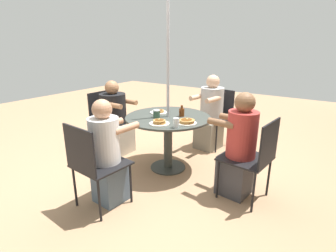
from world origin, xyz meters
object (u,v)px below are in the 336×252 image
object	(u,v)px
patio_chair_east	(254,155)
pancake_plate_b	(187,122)
diner_east	(238,149)
diner_south	(210,116)
patio_table	(168,127)
pancake_plate_a	(159,112)
patio_chair_south	(216,114)
diner_north	(108,156)
patio_chair_west	(107,117)
syrup_bottle	(182,112)
coffee_cup	(157,114)
pancake_plate_c	(159,122)
drinking_glass_a	(176,123)
diner_west	(115,121)
patio_chair_north	(93,162)

from	to	relation	value
patio_chair_east	pancake_plate_b	distance (m)	0.84
diner_east	diner_south	distance (m)	1.38
patio_table	pancake_plate_a	distance (m)	0.27
patio_chair_south	diner_north	bearing A→B (deg)	91.68
diner_east	patio_chair_south	size ratio (longest dim) A/B	1.28
patio_chair_west	syrup_bottle	distance (m)	1.33
patio_chair_west	diner_south	bearing A→B (deg)	127.49
coffee_cup	diner_east	bearing A→B (deg)	90.66
patio_table	diner_east	bearing A→B (deg)	83.88
diner_east	pancake_plate_c	distance (m)	0.93
pancake_plate_a	drinking_glass_a	world-z (taller)	drinking_glass_a
pancake_plate_c	drinking_glass_a	world-z (taller)	drinking_glass_a
pancake_plate_a	patio_chair_east	bearing A→B (deg)	81.52
patio_chair_west	pancake_plate_c	world-z (taller)	patio_chair_west
pancake_plate_c	diner_west	bearing A→B (deg)	-107.72
patio_table	pancake_plate_a	xyz separation A→B (m)	(-0.08, -0.20, 0.16)
patio_chair_east	pancake_plate_c	xyz separation A→B (m)	(0.20, -1.06, 0.22)
patio_chair_north	pancake_plate_c	bearing A→B (deg)	81.58
pancake_plate_a	coffee_cup	xyz separation A→B (m)	(0.20, 0.11, 0.03)
diner_west	coffee_cup	size ratio (longest dim) A/B	11.30
drinking_glass_a	coffee_cup	bearing A→B (deg)	-116.28
patio_chair_north	diner_south	size ratio (longest dim) A/B	0.78
patio_chair_south	pancake_plate_a	xyz separation A→B (m)	(1.08, -0.36, 0.21)
patio_table	patio_chair_south	xyz separation A→B (m)	(-1.16, 0.16, -0.05)
diner_south	pancake_plate_b	size ratio (longest dim) A/B	4.89
patio_chair_north	coffee_cup	size ratio (longest dim) A/B	9.32
pancake_plate_b	drinking_glass_a	size ratio (longest dim) A/B	2.13
pancake_plate_b	pancake_plate_a	bearing A→B (deg)	-110.27
pancake_plate_c	drinking_glass_a	xyz separation A→B (m)	(0.00, 0.23, 0.04)
patio_chair_west	pancake_plate_a	bearing A→B (deg)	94.45
pancake_plate_a	pancake_plate_b	xyz separation A→B (m)	(0.21, 0.56, 0.01)
coffee_cup	syrup_bottle	bearing A→B (deg)	134.09
syrup_bottle	coffee_cup	distance (m)	0.32
patio_chair_north	syrup_bottle	distance (m)	1.31
diner_south	coffee_cup	world-z (taller)	diner_south
diner_south	pancake_plate_a	xyz separation A→B (m)	(0.90, -0.34, 0.21)
diner_east	drinking_glass_a	xyz separation A→B (m)	(0.22, -0.65, 0.24)
diner_west	pancake_plate_a	xyz separation A→B (m)	(-0.06, 0.78, 0.24)
syrup_bottle	coffee_cup	xyz separation A→B (m)	(0.22, -0.23, -0.01)
diner_west	pancake_plate_c	distance (m)	1.17
patio_chair_east	diner_south	bearing A→B (deg)	49.13
patio_table	pancake_plate_c	size ratio (longest dim) A/B	4.60
patio_table	diner_south	distance (m)	0.99
diner_north	patio_chair_north	bearing A→B (deg)	-90.00
pancake_plate_a	diner_south	bearing A→B (deg)	159.44
pancake_plate_a	diner_east	bearing A→B (deg)	81.17
pancake_plate_a	drinking_glass_a	xyz separation A→B (m)	(0.41, 0.54, 0.04)
pancake_plate_c	patio_chair_south	bearing A→B (deg)	177.94
patio_chair_south	patio_chair_north	bearing A→B (deg)	91.83
patio_chair_north	pancake_plate_b	bearing A→B (deg)	71.39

